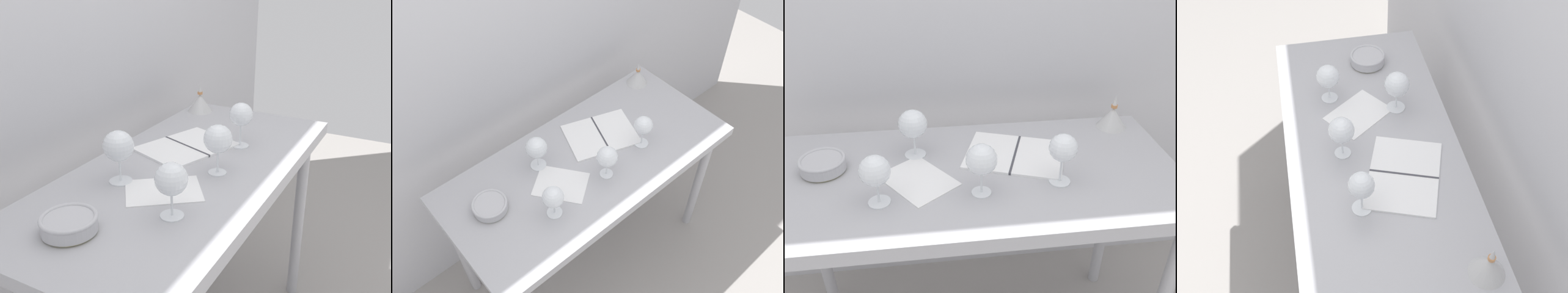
% 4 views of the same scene
% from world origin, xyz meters
% --- Properties ---
extents(ground_plane, '(6.00, 6.00, 0.00)m').
position_xyz_m(ground_plane, '(0.00, 0.00, 0.00)').
color(ground_plane, '#9A9590').
extents(back_wall, '(3.80, 0.04, 2.60)m').
position_xyz_m(back_wall, '(0.00, 0.49, 1.30)').
color(back_wall, silver).
rests_on(back_wall, ground_plane).
extents(steel_counter, '(1.40, 0.65, 0.90)m').
position_xyz_m(steel_counter, '(0.00, -0.01, 0.79)').
color(steel_counter, '#ABABB0').
rests_on(steel_counter, ground_plane).
extents(wine_glass_near_right, '(0.09, 0.09, 0.17)m').
position_xyz_m(wine_glass_near_right, '(0.27, -0.10, 1.02)').
color(wine_glass_near_right, white).
rests_on(wine_glass_near_right, steel_counter).
extents(wine_glass_near_center, '(0.10, 0.10, 0.17)m').
position_xyz_m(wine_glass_near_center, '(0.01, -0.12, 1.02)').
color(wine_glass_near_center, white).
rests_on(wine_glass_near_center, steel_counter).
extents(wine_glass_near_left, '(0.09, 0.09, 0.16)m').
position_xyz_m(wine_glass_near_left, '(-0.30, -0.13, 1.01)').
color(wine_glass_near_left, white).
rests_on(wine_glass_near_left, steel_counter).
extents(wine_glass_far_left, '(0.10, 0.10, 0.17)m').
position_xyz_m(wine_glass_far_left, '(-0.19, 0.13, 1.02)').
color(wine_glass_far_left, white).
rests_on(wine_glass_far_left, steel_counter).
extents(open_notebook, '(0.40, 0.35, 0.01)m').
position_xyz_m(open_notebook, '(0.16, 0.08, 0.90)').
color(open_notebook, white).
rests_on(open_notebook, steel_counter).
extents(tasting_sheet_upper, '(0.28, 0.29, 0.00)m').
position_xyz_m(tasting_sheet_upper, '(-0.18, -0.03, 0.90)').
color(tasting_sheet_upper, white).
rests_on(tasting_sheet_upper, steel_counter).
extents(tasting_bowl, '(0.15, 0.15, 0.05)m').
position_xyz_m(tasting_bowl, '(-0.49, 0.06, 0.93)').
color(tasting_bowl, '#DBCC66').
rests_on(tasting_bowl, steel_counter).
extents(decanter_funnel, '(0.12, 0.12, 0.14)m').
position_xyz_m(decanter_funnel, '(0.58, 0.24, 0.94)').
color(decanter_funnel, beige).
rests_on(decanter_funnel, steel_counter).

